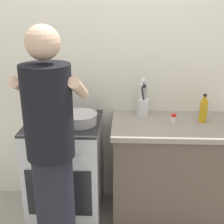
% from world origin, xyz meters
% --- Properties ---
extents(back_wall, '(3.20, 0.10, 2.50)m').
position_xyz_m(back_wall, '(0.20, 0.50, 1.25)').
color(back_wall, silver).
rests_on(back_wall, ground).
extents(countertop, '(1.00, 0.60, 0.90)m').
position_xyz_m(countertop, '(0.55, 0.15, 0.45)').
color(countertop, brown).
rests_on(countertop, ground).
extents(stove_range, '(0.60, 0.62, 0.90)m').
position_xyz_m(stove_range, '(-0.35, 0.15, 0.45)').
color(stove_range, silver).
rests_on(stove_range, ground).
extents(pot, '(0.27, 0.21, 0.13)m').
position_xyz_m(pot, '(-0.49, 0.15, 0.97)').
color(pot, '#B2B2B7').
rests_on(pot, stove_range).
extents(mixing_bowl, '(0.29, 0.29, 0.09)m').
position_xyz_m(mixing_bowl, '(-0.21, 0.11, 0.95)').
color(mixing_bowl, '#B7B7BC').
rests_on(mixing_bowl, stove_range).
extents(utensil_crock, '(0.10, 0.10, 0.33)m').
position_xyz_m(utensil_crock, '(0.31, 0.34, 1.00)').
color(utensil_crock, silver).
rests_on(utensil_crock, countertop).
extents(spice_bottle, '(0.04, 0.04, 0.08)m').
position_xyz_m(spice_bottle, '(0.54, 0.14, 0.94)').
color(spice_bottle, silver).
rests_on(spice_bottle, countertop).
extents(oil_bottle, '(0.06, 0.06, 0.23)m').
position_xyz_m(oil_bottle, '(0.79, 0.20, 1.00)').
color(oil_bottle, gold).
rests_on(oil_bottle, countertop).
extents(person, '(0.41, 0.50, 1.70)m').
position_xyz_m(person, '(-0.31, -0.42, 0.86)').
color(person, black).
rests_on(person, ground).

